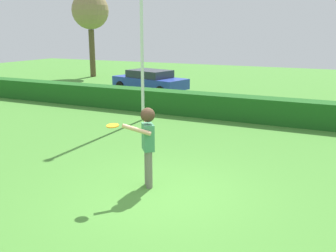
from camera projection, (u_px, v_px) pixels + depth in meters
ground_plane at (160, 194)px, 8.11m from camera, size 60.00×60.00×0.00m
person at (148, 138)px, 8.26m from camera, size 0.54×0.81×1.78m
frisbee at (113, 126)px, 7.65m from camera, size 0.25×0.25×0.05m
lamppost at (141, 15)px, 13.90m from camera, size 0.24×0.24×7.18m
hedge_row at (249, 109)px, 14.59m from camera, size 27.79×0.90×0.92m
parked_car_blue at (150, 80)px, 21.02m from camera, size 4.48×2.65×1.25m
birch_tree at (90, 12)px, 27.45m from camera, size 2.64×2.64×6.04m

